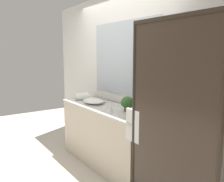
% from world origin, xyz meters
% --- Properties ---
extents(ground_plane, '(8.00, 8.00, 0.00)m').
position_xyz_m(ground_plane, '(0.00, 0.00, 0.00)').
color(ground_plane, beige).
extents(wall_back_with_mirror, '(4.40, 0.06, 2.60)m').
position_xyz_m(wall_back_with_mirror, '(0.00, 0.34, 1.31)').
color(wall_back_with_mirror, silver).
rests_on(wall_back_with_mirror, ground_plane).
extents(vanity_cabinet, '(1.80, 0.58, 0.90)m').
position_xyz_m(vanity_cabinet, '(0.00, 0.01, 0.45)').
color(vanity_cabinet, beige).
rests_on(vanity_cabinet, ground_plane).
extents(shower_enclosure, '(1.20, 0.59, 2.00)m').
position_xyz_m(shower_enclosure, '(1.27, -0.19, 1.02)').
color(shower_enclosure, '#2D2319').
rests_on(shower_enclosure, ground_plane).
extents(sink_basin, '(0.41, 0.29, 0.08)m').
position_xyz_m(sink_basin, '(-0.30, -0.04, 0.94)').
color(sink_basin, white).
rests_on(sink_basin, vanity_cabinet).
extents(faucet, '(0.17, 0.14, 0.15)m').
position_xyz_m(faucet, '(-0.30, 0.13, 0.95)').
color(faucet, silver).
rests_on(faucet, vanity_cabinet).
extents(potted_plant, '(0.18, 0.18, 0.20)m').
position_xyz_m(potted_plant, '(0.41, 0.08, 1.01)').
color(potted_plant, '#473828').
rests_on(potted_plant, vanity_cabinet).
extents(soap_dish, '(0.10, 0.07, 0.04)m').
position_xyz_m(soap_dish, '(0.78, -0.02, 0.91)').
color(soap_dish, silver).
rests_on(soap_dish, vanity_cabinet).
extents(amenity_bottle_conditioner, '(0.03, 0.03, 0.07)m').
position_xyz_m(amenity_bottle_conditioner, '(0.58, 0.16, 0.93)').
color(amenity_bottle_conditioner, silver).
rests_on(amenity_bottle_conditioner, vanity_cabinet).
extents(amenity_bottle_lotion, '(0.03, 0.03, 0.08)m').
position_xyz_m(amenity_bottle_lotion, '(0.72, -0.09, 0.94)').
color(amenity_bottle_lotion, silver).
rests_on(amenity_bottle_lotion, vanity_cabinet).
extents(amenity_bottle_body_wash, '(0.03, 0.03, 0.08)m').
position_xyz_m(amenity_bottle_body_wash, '(0.33, -0.14, 0.94)').
color(amenity_bottle_body_wash, silver).
rests_on(amenity_bottle_body_wash, vanity_cabinet).
extents(rolled_towel_near_edge, '(0.11, 0.22, 0.10)m').
position_xyz_m(rolled_towel_near_edge, '(-0.76, -0.01, 0.95)').
color(rolled_towel_near_edge, white).
rests_on(rolled_towel_near_edge, vanity_cabinet).
extents(rolled_towel_middle, '(0.15, 0.25, 0.10)m').
position_xyz_m(rolled_towel_middle, '(-0.65, -0.05, 0.95)').
color(rolled_towel_middle, white).
rests_on(rolled_towel_middle, vanity_cabinet).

